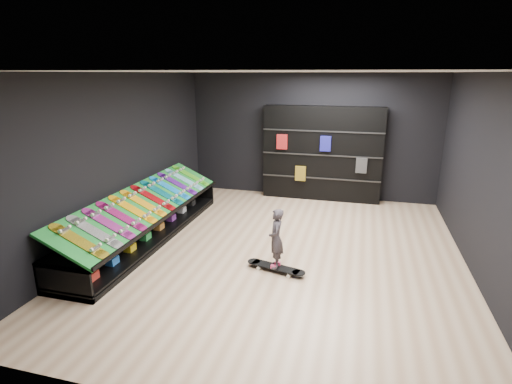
% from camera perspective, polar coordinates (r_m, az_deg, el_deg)
% --- Properties ---
extents(floor, '(6.00, 7.00, 0.01)m').
position_cam_1_polar(floor, '(6.99, 3.58, -8.64)').
color(floor, tan).
rests_on(floor, ground).
extents(ceiling, '(6.00, 7.00, 0.01)m').
position_cam_1_polar(ceiling, '(6.32, 4.08, 16.76)').
color(ceiling, white).
rests_on(ceiling, ground).
extents(wall_back, '(6.00, 0.02, 3.00)m').
position_cam_1_polar(wall_back, '(9.89, 7.85, 7.87)').
color(wall_back, black).
rests_on(wall_back, ground).
extents(wall_front, '(6.00, 0.02, 3.00)m').
position_cam_1_polar(wall_front, '(3.32, -8.39, -10.08)').
color(wall_front, black).
rests_on(wall_front, ground).
extents(wall_left, '(0.02, 7.00, 3.00)m').
position_cam_1_polar(wall_left, '(7.65, -18.87, 4.57)').
color(wall_left, black).
rests_on(wall_left, ground).
extents(wall_right, '(0.02, 7.00, 3.00)m').
position_cam_1_polar(wall_right, '(6.62, 30.18, 1.42)').
color(wall_right, black).
rests_on(wall_right, ground).
extents(display_rack, '(0.90, 4.50, 0.50)m').
position_cam_1_polar(display_rack, '(7.76, -15.24, -4.60)').
color(display_rack, black).
rests_on(display_rack, ground).
extents(turf_ramp, '(0.92, 4.50, 0.46)m').
position_cam_1_polar(turf_ramp, '(7.58, -15.17, -1.39)').
color(turf_ramp, '#116C21').
rests_on(turf_ramp, display_rack).
extents(back_shelving, '(2.81, 0.33, 2.25)m').
position_cam_1_polar(back_shelving, '(9.75, 9.40, 5.43)').
color(back_shelving, black).
rests_on(back_shelving, ground).
extents(floor_skateboard, '(1.00, 0.45, 0.09)m').
position_cam_1_polar(floor_skateboard, '(6.35, 2.82, -10.89)').
color(floor_skateboard, black).
rests_on(floor_skateboard, ground).
extents(child, '(0.19, 0.24, 0.57)m').
position_cam_1_polar(child, '(6.21, 2.86, -8.22)').
color(child, black).
rests_on(child, floor_skateboard).
extents(display_board_0, '(0.93, 0.22, 0.50)m').
position_cam_1_polar(display_board_0, '(6.11, -23.95, -6.42)').
color(display_board_0, yellow).
rests_on(display_board_0, turf_ramp).
extents(display_board_1, '(0.93, 0.22, 0.50)m').
position_cam_1_polar(display_board_1, '(6.36, -22.04, -5.31)').
color(display_board_1, black).
rests_on(display_board_1, turf_ramp).
extents(display_board_2, '(0.93, 0.22, 0.50)m').
position_cam_1_polar(display_board_2, '(6.61, -20.27, -4.27)').
color(display_board_2, '#2626BF').
rests_on(display_board_2, turf_ramp).
extents(display_board_3, '(0.93, 0.22, 0.50)m').
position_cam_1_polar(display_board_3, '(6.88, -18.65, -3.31)').
color(display_board_3, '#E5198C').
rests_on(display_board_3, turf_ramp).
extents(display_board_4, '(0.93, 0.22, 0.50)m').
position_cam_1_polar(display_board_4, '(7.15, -17.15, -2.42)').
color(display_board_4, yellow).
rests_on(display_board_4, turf_ramp).
extents(display_board_5, '(0.93, 0.22, 0.50)m').
position_cam_1_polar(display_board_5, '(7.43, -15.76, -1.59)').
color(display_board_5, orange).
rests_on(display_board_5, turf_ramp).
extents(display_board_6, '(0.93, 0.22, 0.50)m').
position_cam_1_polar(display_board_6, '(7.71, -14.47, -0.82)').
color(display_board_6, red).
rests_on(display_board_6, turf_ramp).
extents(display_board_7, '(0.93, 0.22, 0.50)m').
position_cam_1_polar(display_board_7, '(8.00, -13.28, -0.11)').
color(display_board_7, '#0C8C99').
rests_on(display_board_7, turf_ramp).
extents(display_board_8, '(0.93, 0.22, 0.50)m').
position_cam_1_polar(display_board_8, '(8.29, -12.17, 0.55)').
color(display_board_8, blue).
rests_on(display_board_8, turf_ramp).
extents(display_board_9, '(0.93, 0.22, 0.50)m').
position_cam_1_polar(display_board_9, '(8.59, -11.13, 1.17)').
color(display_board_9, purple).
rests_on(display_board_9, turf_ramp).
extents(display_board_10, '(0.93, 0.22, 0.50)m').
position_cam_1_polar(display_board_10, '(8.89, -10.17, 1.75)').
color(display_board_10, '#0CB2E5').
rests_on(display_board_10, turf_ramp).
extents(display_board_11, '(0.93, 0.22, 0.50)m').
position_cam_1_polar(display_board_11, '(9.19, -9.27, 2.29)').
color(display_board_11, green).
rests_on(display_board_11, turf_ramp).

